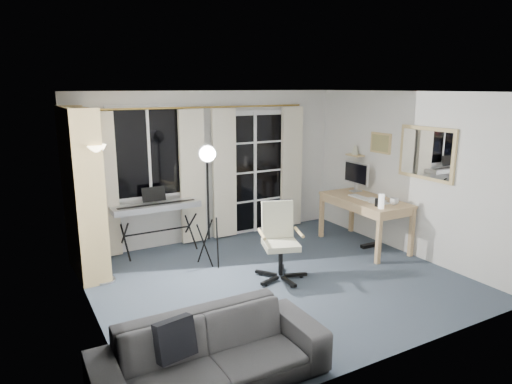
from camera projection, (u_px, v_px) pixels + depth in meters
floor at (277, 280)px, 5.95m from camera, size 4.50×4.00×0.02m
window at (148, 153)px, 6.79m from camera, size 1.20×0.08×1.40m
french_door at (254, 173)px, 7.75m from camera, size 1.32×0.09×2.11m
curtains at (208, 175)px, 7.24m from camera, size 3.60×0.07×2.13m
bookshelf at (80, 198)px, 5.92m from camera, size 0.39×1.04×2.22m
torchiere_lamp at (96, 173)px, 5.57m from camera, size 0.32×0.32×1.77m
keyboard_piano at (156, 208)px, 6.74m from camera, size 1.30×0.63×0.94m
studio_light at (207, 168)px, 6.06m from camera, size 0.39×0.40×1.76m
office_chair at (279, 233)px, 5.95m from camera, size 0.70×0.70×1.00m
desk at (365, 204)px, 7.08m from camera, size 0.75×1.46×0.77m
monitor at (356, 174)px, 7.47m from camera, size 0.19×0.56×0.48m
desk_clutter at (372, 213)px, 6.86m from camera, size 0.46×0.87×0.98m
mug at (394, 201)px, 6.66m from camera, size 0.13×0.10×0.13m
wall_mirror at (427, 153)px, 6.36m from camera, size 0.04×0.94×0.74m
framed_print at (381, 143)px, 7.12m from camera, size 0.03×0.42×0.32m
wall_shelf at (355, 152)px, 7.55m from camera, size 0.16×0.30×0.18m
sofa at (211, 343)px, 3.79m from camera, size 1.96×0.58×0.76m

